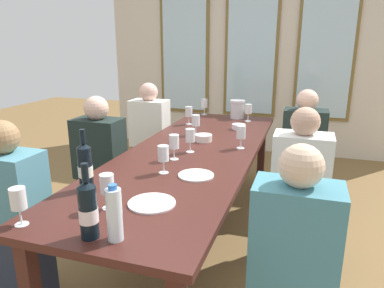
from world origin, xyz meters
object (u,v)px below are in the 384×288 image
at_px(white_plate_1, 152,203).
at_px(wine_glass_8, 196,121).
at_px(wine_glass_3, 204,104).
at_px(wine_glass_1, 190,136).
at_px(seated_person_1, 299,191).
at_px(seated_person_4, 150,138).
at_px(wine_glass_0, 163,155).
at_px(wine_glass_6, 248,109).
at_px(tasting_bowl_0, 203,138).
at_px(tasting_bowl_1, 239,127).
at_px(wine_glass_4, 174,142).
at_px(wine_glass_7, 107,185).
at_px(metal_pitcher, 237,109).
at_px(seated_person_0, 101,167).
at_px(wine_glass_2, 241,133).
at_px(seated_person_5, 303,153).
at_px(wine_bottle_0, 85,167).
at_px(dining_table, 192,159).
at_px(seated_person_2, 14,219).
at_px(wine_glass_5, 18,200).
at_px(water_bottle, 114,214).
at_px(seated_person_3, 292,268).
at_px(white_plate_0, 196,175).
at_px(wine_bottle_1, 88,210).

distance_m(white_plate_1, wine_glass_8, 1.39).
bearing_deg(white_plate_1, wine_glass_3, 99.56).
height_order(wine_glass_1, seated_person_1, seated_person_1).
relative_size(seated_person_1, seated_person_4, 1.00).
bearing_deg(wine_glass_8, wine_glass_0, -84.42).
bearing_deg(wine_glass_6, tasting_bowl_0, -104.25).
distance_m(tasting_bowl_1, wine_glass_4, 1.03).
bearing_deg(wine_glass_0, wine_glass_3, 98.37).
xyz_separation_m(tasting_bowl_1, wine_glass_7, (-0.29, -1.79, 0.10)).
xyz_separation_m(metal_pitcher, seated_person_0, (-0.87, -1.26, -0.31)).
bearing_deg(wine_glass_2, wine_glass_6, 96.24).
bearing_deg(seated_person_5, seated_person_1, -90.00).
height_order(wine_bottle_0, tasting_bowl_1, wine_bottle_0).
relative_size(wine_glass_4, wine_glass_8, 1.00).
relative_size(wine_glass_8, seated_person_0, 0.16).
distance_m(metal_pitcher, wine_bottle_0, 2.15).
distance_m(seated_person_1, seated_person_5, 0.92).
relative_size(dining_table, metal_pitcher, 14.61).
bearing_deg(tasting_bowl_0, wine_glass_8, 124.05).
distance_m(metal_pitcher, seated_person_2, 2.37).
height_order(wine_glass_5, seated_person_2, seated_person_2).
relative_size(wine_glass_0, wine_glass_5, 1.00).
distance_m(water_bottle, wine_glass_0, 0.77).
distance_m(wine_glass_6, seated_person_3, 2.15).
relative_size(white_plate_0, wine_glass_2, 1.24).
distance_m(wine_glass_0, seated_person_1, 0.99).
distance_m(white_plate_0, wine_glass_7, 0.62).
bearing_deg(wine_bottle_1, seated_person_5, 69.91).
height_order(wine_glass_5, wine_glass_7, same).
bearing_deg(wine_bottle_1, wine_glass_7, 104.78).
bearing_deg(wine_bottle_0, seated_person_4, 104.21).
relative_size(wine_glass_1, wine_glass_7, 1.00).
distance_m(dining_table, seated_person_5, 1.21).
relative_size(wine_glass_1, seated_person_2, 0.16).
xyz_separation_m(wine_glass_4, wine_glass_8, (-0.06, 0.69, 0.00)).
bearing_deg(seated_person_2, seated_person_5, 49.88).
bearing_deg(seated_person_0, tasting_bowl_0, 20.19).
xyz_separation_m(white_plate_0, wine_glass_5, (-0.55, -0.80, 0.11)).
bearing_deg(tasting_bowl_0, wine_bottle_0, -106.04).
height_order(seated_person_2, seated_person_4, same).
height_order(tasting_bowl_0, wine_glass_5, wine_glass_5).
bearing_deg(tasting_bowl_1, dining_table, -104.69).
bearing_deg(seated_person_5, seated_person_2, -130.12).
height_order(white_plate_1, wine_glass_5, wine_glass_5).
bearing_deg(seated_person_1, wine_glass_3, 128.53).
relative_size(wine_glass_1, seated_person_0, 0.16).
xyz_separation_m(wine_glass_5, seated_person_5, (1.14, 2.19, -0.33)).
height_order(wine_glass_2, seated_person_2, seated_person_2).
height_order(tasting_bowl_1, seated_person_5, seated_person_5).
bearing_deg(wine_glass_1, seated_person_1, 1.83).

